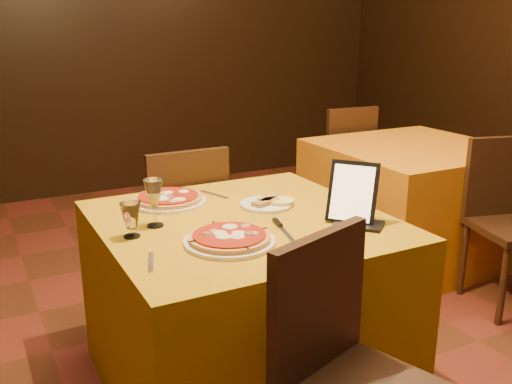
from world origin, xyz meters
name	(u,v)px	position (x,y,z in m)	size (l,w,h in m)	color
wall_back	(78,36)	(0.00, 3.50, 1.40)	(6.00, 0.01, 2.80)	black
main_table	(243,304)	(-0.05, 0.24, 0.38)	(1.10, 1.10, 0.75)	#AD7E0B
side_table	(411,202)	(1.56, 1.00, 0.38)	(1.10, 1.10, 0.75)	orange
chair_main_far	(177,228)	(-0.05, 1.02, 0.46)	(0.37, 0.37, 0.91)	#30240F
chair_side_far	(337,163)	(1.56, 1.84, 0.46)	(0.48, 0.48, 0.91)	black
pizza_near	(230,239)	(-0.20, 0.02, 0.77)	(0.33, 0.33, 0.03)	white
pizza_far	(168,200)	(-0.24, 0.57, 0.77)	(0.32, 0.32, 0.03)	white
cutlet_dish	(266,203)	(0.12, 0.34, 0.76)	(0.22, 0.22, 0.03)	white
wine_glass	(154,203)	(-0.38, 0.32, 0.84)	(0.09, 0.09, 0.19)	#F9F48D
water_glass	(131,220)	(-0.49, 0.24, 0.81)	(0.07, 0.07, 0.13)	silver
tablet	(353,192)	(0.32, 0.01, 0.87)	(0.19, 0.02, 0.24)	black
knife	(284,231)	(0.02, 0.03, 0.75)	(0.22, 0.02, 0.01)	#A9ABB0
fork_near	(151,262)	(-0.50, -0.02, 0.75)	(0.15, 0.02, 0.01)	silver
fork_far	(214,195)	(-0.02, 0.59, 0.75)	(0.18, 0.02, 0.01)	#A6A8AD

